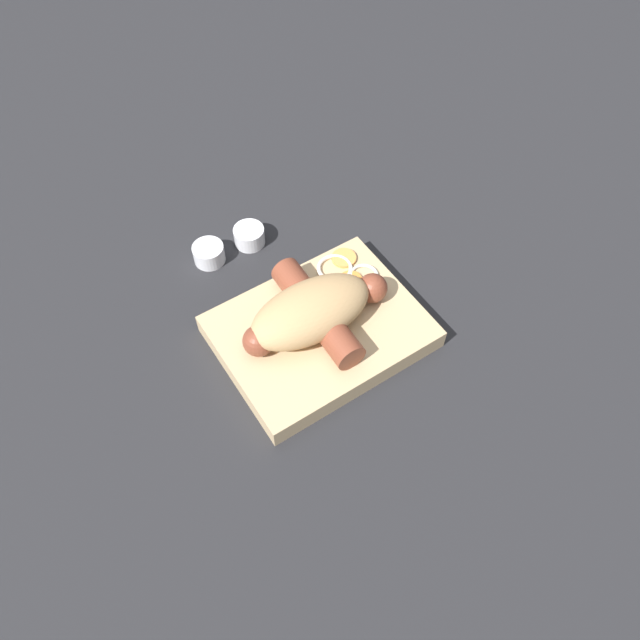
% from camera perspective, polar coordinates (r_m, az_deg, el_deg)
% --- Properties ---
extents(ground_plane, '(3.00, 3.00, 0.00)m').
position_cam_1_polar(ground_plane, '(0.73, -0.00, -1.65)').
color(ground_plane, '#232326').
extents(food_tray, '(0.23, 0.18, 0.03)m').
position_cam_1_polar(food_tray, '(0.72, -0.00, -1.07)').
color(food_tray, tan).
rests_on(food_tray, ground_plane).
extents(bread_roll, '(0.15, 0.08, 0.05)m').
position_cam_1_polar(bread_roll, '(0.69, -0.85, 0.80)').
color(bread_roll, tan).
rests_on(bread_roll, food_tray).
extents(sausage, '(0.18, 0.15, 0.04)m').
position_cam_1_polar(sausage, '(0.70, -0.37, 0.71)').
color(sausage, brown).
rests_on(sausage, food_tray).
extents(pickled_veggies, '(0.06, 0.07, 0.01)m').
position_cam_1_polar(pickled_veggies, '(0.76, 2.33, 4.62)').
color(pickled_veggies, '#F99E4C').
rests_on(pickled_veggies, food_tray).
extents(condiment_cup_near, '(0.04, 0.04, 0.02)m').
position_cam_1_polar(condiment_cup_near, '(0.82, -6.48, 7.58)').
color(condiment_cup_near, white).
rests_on(condiment_cup_near, ground_plane).
extents(condiment_cup_far, '(0.04, 0.04, 0.02)m').
position_cam_1_polar(condiment_cup_far, '(0.81, -10.11, 5.94)').
color(condiment_cup_far, white).
rests_on(condiment_cup_far, ground_plane).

